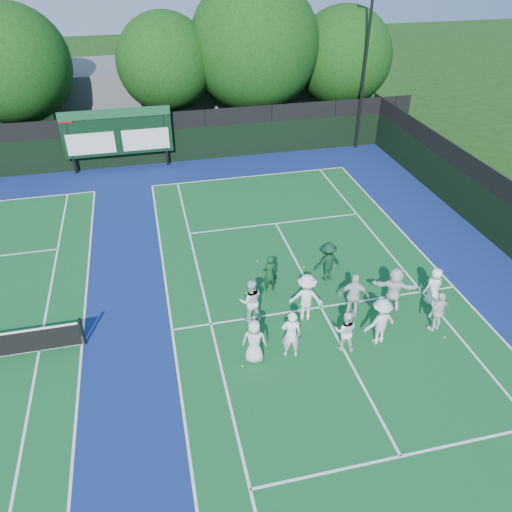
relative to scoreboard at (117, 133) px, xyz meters
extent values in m
plane|color=#16370F|center=(7.01, -15.59, -2.19)|extent=(120.00, 120.00, 0.00)
cube|color=navy|center=(1.01, -14.59, -2.19)|extent=(34.00, 32.00, 0.01)
cube|color=#115525|center=(7.01, -14.59, -2.18)|extent=(10.97, 23.77, 0.00)
cube|color=silver|center=(7.01, -2.70, -2.18)|extent=(10.97, 0.08, 0.00)
cube|color=silver|center=(1.53, -14.59, -2.18)|extent=(0.08, 23.77, 0.00)
cube|color=silver|center=(12.50, -14.59, -2.18)|extent=(0.08, 23.77, 0.00)
cube|color=silver|center=(2.90, -14.59, -2.18)|extent=(0.08, 23.77, 0.00)
cube|color=silver|center=(11.13, -14.59, -2.18)|extent=(0.08, 23.77, 0.00)
cube|color=silver|center=(7.01, -20.99, -2.18)|extent=(8.23, 0.08, 0.00)
cube|color=silver|center=(7.01, -8.19, -2.18)|extent=(8.23, 0.08, 0.00)
cube|color=silver|center=(7.01, -14.59, -2.18)|extent=(0.08, 12.80, 0.00)
cube|color=silver|center=(-1.50, -14.59, -2.18)|extent=(0.08, 23.77, 0.00)
cube|color=silver|center=(-2.87, -14.59, -2.18)|extent=(0.08, 23.77, 0.00)
cube|color=black|center=(1.01, 0.41, -1.19)|extent=(34.00, 0.08, 2.00)
cube|color=black|center=(1.01, 0.41, 0.31)|extent=(34.00, 0.05, 1.00)
cylinder|color=black|center=(-2.59, 0.01, -0.44)|extent=(0.16, 0.16, 3.50)
cylinder|color=black|center=(2.61, 0.01, -0.44)|extent=(0.16, 0.16, 3.50)
cube|color=black|center=(0.01, 0.01, 0.01)|extent=(6.00, 0.15, 2.60)
cube|color=#154C28|center=(0.01, -0.09, 1.11)|extent=(6.00, 0.05, 0.50)
cube|color=silver|center=(-1.49, -0.09, -0.49)|extent=(2.60, 0.04, 1.20)
cube|color=silver|center=(1.51, -0.09, -0.49)|extent=(2.60, 0.04, 1.20)
cube|color=#9C0D11|center=(-2.59, -0.09, 1.01)|extent=(0.70, 0.04, 0.50)
cube|color=slate|center=(5.01, 8.41, -0.19)|extent=(18.00, 6.00, 4.00)
cylinder|color=black|center=(14.51, 0.11, 2.81)|extent=(0.16, 0.16, 10.00)
cylinder|color=black|center=(-1.39, -14.59, -1.64)|extent=(0.10, 0.10, 1.10)
cylinder|color=black|center=(-5.39, 3.91, -0.81)|extent=(0.44, 0.44, 2.76)
sphere|color=#0C350C|center=(-5.39, 3.91, 3.06)|extent=(6.65, 6.65, 6.65)
sphere|color=#0C350C|center=(-4.79, 4.21, 2.39)|extent=(4.66, 4.66, 4.66)
cylinder|color=black|center=(3.22, 3.91, -0.80)|extent=(0.44, 0.44, 2.77)
sphere|color=#0C350C|center=(3.22, 3.91, 2.76)|extent=(5.79, 5.79, 5.79)
sphere|color=#0C350C|center=(3.82, 4.21, 2.18)|extent=(4.05, 4.05, 4.05)
cylinder|color=black|center=(8.76, 3.91, -0.87)|extent=(0.44, 0.44, 2.64)
sphere|color=#0C350C|center=(8.76, 3.91, 3.46)|extent=(8.03, 8.03, 8.03)
sphere|color=#0C350C|center=(9.36, 4.21, 2.66)|extent=(5.62, 5.62, 5.62)
cylinder|color=black|center=(14.68, 3.91, -1.01)|extent=(0.44, 0.44, 2.36)
sphere|color=#0C350C|center=(14.68, 3.91, 2.53)|extent=(6.29, 6.29, 6.29)
sphere|color=#0C350C|center=(15.28, 4.21, 1.90)|extent=(4.40, 4.40, 4.40)
sphere|color=#C0D819|center=(3.57, -16.84, -2.16)|extent=(0.07, 0.07, 0.07)
sphere|color=#C0D819|center=(7.18, -11.98, -2.16)|extent=(0.07, 0.07, 0.07)
sphere|color=#C0D819|center=(10.59, -17.11, -2.16)|extent=(0.07, 0.07, 0.07)
sphere|color=#C0D819|center=(4.49, -13.12, -2.16)|extent=(0.07, 0.07, 0.07)
sphere|color=#C0D819|center=(5.42, -11.13, -2.16)|extent=(0.07, 0.07, 0.07)
imported|color=silver|center=(4.01, -16.61, -1.38)|extent=(0.90, 0.72, 1.61)
imported|color=white|center=(5.21, -16.67, -1.29)|extent=(0.73, 0.55, 1.80)
imported|color=white|center=(7.04, -16.76, -1.43)|extent=(0.91, 0.82, 1.52)
imported|color=silver|center=(8.27, -16.72, -1.31)|extent=(1.22, 0.83, 1.75)
imported|color=white|center=(10.48, -16.62, -1.40)|extent=(1.01, 0.66, 1.59)
imported|color=silver|center=(4.34, -14.65, -1.34)|extent=(0.88, 0.71, 1.71)
imported|color=white|center=(6.26, -14.99, -1.27)|extent=(1.35, 1.02, 1.85)
imported|color=silver|center=(7.95, -15.25, -1.30)|extent=(1.13, 0.76, 1.78)
imported|color=white|center=(9.53, -15.19, -1.32)|extent=(1.69, 1.13, 1.75)
imported|color=white|center=(11.13, -15.22, -1.44)|extent=(0.81, 0.60, 1.51)
imported|color=#103C1D|center=(5.40, -13.15, -1.39)|extent=(0.64, 0.47, 1.61)
imported|color=#0D321C|center=(7.83, -12.92, -1.36)|extent=(1.15, 0.77, 1.66)
camera|label=1|loc=(1.41, -28.00, 9.61)|focal=35.00mm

